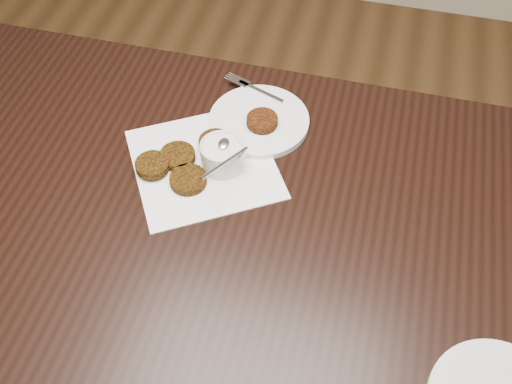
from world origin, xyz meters
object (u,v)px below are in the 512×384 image
plate_with_patty (259,118)px  napkin (204,164)px  sauce_ramekin (221,145)px  table (244,336)px

plate_with_patty → napkin: bearing=-119.3°
napkin → sauce_ramekin: sauce_ramekin is taller
napkin → sauce_ramekin: bearing=7.6°
sauce_ramekin → plate_with_patty: 0.15m
napkin → plate_with_patty: bearing=60.7°
sauce_ramekin → table: bearing=-63.8°
table → plate_with_patty: plate_with_patty is taller
table → plate_with_patty: 0.50m
table → napkin: napkin is taller
table → plate_with_patty: size_ratio=7.20×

